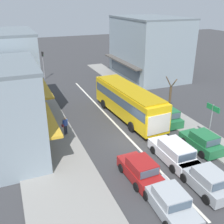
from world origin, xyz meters
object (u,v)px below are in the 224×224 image
hatchback_adjacent_lane_lead (207,181)px  parked_hatchback_kerb_front (202,142)px  hatchback_behind_bus_mid (140,170)px  wagon_behind_bus_near (174,152)px  street_tree_right (170,97)px  parked_wagon_kerb_second (164,115)px  traffic_light_downstreet (43,61)px  city_bus (128,100)px  pedestrian_with_handbag_near (65,125)px  directional_road_sign (212,115)px  sedan_adjacent_lane_trail (170,202)px

hatchback_adjacent_lane_lead → parked_hatchback_kerb_front: (3.04, 4.11, 0.00)m
hatchback_behind_bus_mid → wagon_behind_bus_near: 3.50m
parked_hatchback_kerb_front → street_tree_right: 7.67m
street_tree_right → parked_wagon_kerb_second: bearing=-135.3°
parked_hatchback_kerb_front → parked_wagon_kerb_second: size_ratio=0.83×
hatchback_behind_bus_mid → traffic_light_downstreet: bearing=94.4°
city_bus → street_tree_right: street_tree_right is taller
city_bus → hatchback_adjacent_lane_lead: (-0.24, -12.10, -1.17)m
parked_hatchback_kerb_front → pedestrian_with_handbag_near: (-9.67, 6.54, 0.36)m
parked_hatchback_kerb_front → traffic_light_downstreet: size_ratio=0.89×
parked_hatchback_kerb_front → pedestrian_with_handbag_near: 11.68m
directional_road_sign → pedestrian_with_handbag_near: bearing=150.7°
sedan_adjacent_lane_trail → street_tree_right: 14.61m
traffic_light_downstreet → street_tree_right: traffic_light_downstreet is taller
sedan_adjacent_lane_trail → city_bus: bearing=74.9°
parked_wagon_kerb_second → traffic_light_downstreet: (-8.53, 19.87, 2.11)m
city_bus → hatchback_behind_bus_mid: (-3.62, -9.47, -1.17)m
wagon_behind_bus_near → parked_hatchback_kerb_front: 3.10m
parked_hatchback_kerb_front → sedan_adjacent_lane_trail: bearing=-142.7°
parked_hatchback_kerb_front → parked_wagon_kerb_second: 5.62m
hatchback_behind_bus_mid → wagon_behind_bus_near: wagon_behind_bus_near is taller
hatchback_adjacent_lane_lead → parked_wagon_kerb_second: 10.20m
city_bus → street_tree_right: bearing=-7.7°
street_tree_right → traffic_light_downstreet: bearing=119.6°
wagon_behind_bus_near → street_tree_right: bearing=58.4°
directional_road_sign → city_bus: bearing=117.6°
hatchback_behind_bus_mid → hatchback_adjacent_lane_lead: size_ratio=1.01×
directional_road_sign → street_tree_right: bearing=84.3°
city_bus → wagon_behind_bus_near: city_bus is taller
hatchback_adjacent_lane_lead → parked_wagon_kerb_second: (3.07, 9.73, 0.04)m
traffic_light_downstreet → pedestrian_with_handbag_near: bearing=-93.5°
directional_road_sign → pedestrian_with_handbag_near: 12.46m
sedan_adjacent_lane_trail → parked_hatchback_kerb_front: 7.86m
hatchback_adjacent_lane_lead → directional_road_sign: directional_road_sign is taller
traffic_light_downstreet → street_tree_right: 20.86m
pedestrian_with_handbag_near → traffic_light_downstreet: bearing=86.5°
hatchback_behind_bus_mid → wagon_behind_bus_near: size_ratio=0.83×
parked_wagon_kerb_second → traffic_light_downstreet: traffic_light_downstreet is taller
city_bus → directional_road_sign: bearing=-62.4°
traffic_light_downstreet → street_tree_right: size_ratio=1.02×
hatchback_adjacent_lane_lead → pedestrian_with_handbag_near: bearing=121.9°
city_bus → parked_hatchback_kerb_front: 8.55m
city_bus → traffic_light_downstreet: bearing=108.0°
hatchback_behind_bus_mid → street_tree_right: size_ratio=0.91×
sedan_adjacent_lane_trail → parked_wagon_kerb_second: size_ratio=0.95×
pedestrian_with_handbag_near → parked_wagon_kerb_second: bearing=-5.5°
sedan_adjacent_lane_trail → parked_hatchback_kerb_front: (6.25, 4.76, 0.05)m
parked_wagon_kerb_second → traffic_light_downstreet: 21.73m
city_bus → street_tree_right: (4.59, -0.63, -0.03)m
wagon_behind_bus_near → traffic_light_downstreet: (-5.44, 26.01, 2.11)m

